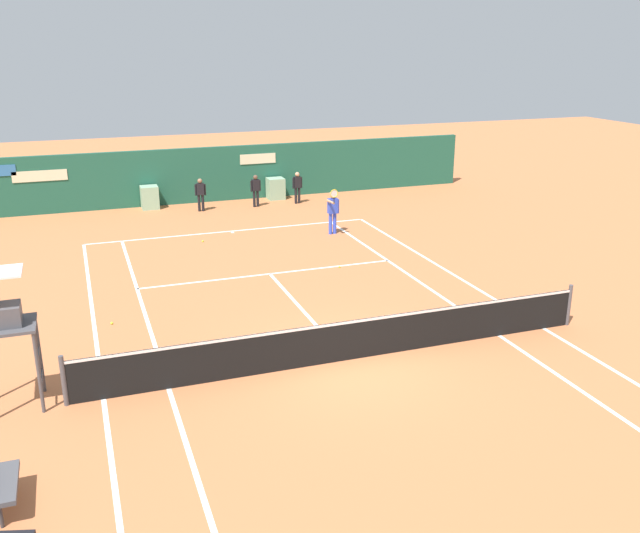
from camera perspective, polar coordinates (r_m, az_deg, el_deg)
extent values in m
plane|color=#C67042|center=(15.83, 2.27, -7.67)|extent=(80.00, 80.00, 0.00)
cube|color=white|center=(26.38, -7.28, 2.90)|extent=(10.60, 0.10, 0.01)
cube|color=white|center=(14.88, -17.35, -10.35)|extent=(0.10, 23.40, 0.01)
cube|color=white|center=(14.95, -12.32, -9.76)|extent=(0.10, 23.40, 0.01)
cube|color=white|center=(17.60, 14.49, -5.50)|extent=(0.10, 23.40, 0.01)
cube|color=white|center=(18.33, 17.88, -4.85)|extent=(0.10, 23.40, 0.01)
cube|color=white|center=(21.46, -4.13, -0.60)|extent=(8.00, 0.10, 0.01)
cube|color=white|center=(18.58, -1.43, -3.61)|extent=(0.10, 6.40, 0.01)
cube|color=white|center=(26.24, -7.21, 2.82)|extent=(0.10, 0.24, 0.01)
cylinder|color=#4C4C51|center=(14.66, -20.30, -8.80)|extent=(0.10, 0.10, 1.07)
cylinder|color=#4C4C51|center=(18.56, 19.76, -3.00)|extent=(0.10, 0.10, 1.07)
cube|color=black|center=(15.63, 2.29, -6.11)|extent=(12.00, 0.03, 0.95)
cube|color=white|center=(15.45, 2.31, -4.60)|extent=(12.00, 0.04, 0.06)
cube|color=#1E5642|center=(31.19, -9.56, 7.43)|extent=(25.00, 0.24, 2.40)
cube|color=beige|center=(30.53, -22.02, 6.91)|extent=(2.11, 0.02, 0.44)
cube|color=beige|center=(31.47, -5.12, 8.81)|extent=(1.63, 0.02, 0.44)
cube|color=#8CB793|center=(30.46, -13.81, 5.53)|extent=(0.71, 0.70, 0.97)
cube|color=#8CB793|center=(31.50, -3.67, 6.41)|extent=(0.73, 0.70, 0.95)
cylinder|color=#47474C|center=(15.25, -22.02, -6.69)|extent=(0.07, 0.07, 1.67)
cylinder|color=#47474C|center=(14.43, -22.10, -8.13)|extent=(0.07, 0.07, 1.67)
cylinder|color=#47474C|center=(14.98, -21.91, -8.54)|extent=(0.04, 0.81, 0.04)
cylinder|color=#47474C|center=(14.77, -22.14, -6.80)|extent=(0.04, 0.81, 0.04)
cube|color=#47474C|center=(14.55, -24.23, -4.47)|extent=(1.00, 1.00, 0.06)
cube|color=#4C4C51|center=(14.46, -24.34, -3.63)|extent=(0.52, 0.56, 0.40)
cube|color=white|center=(14.19, -24.79, -0.44)|extent=(0.76, 0.80, 0.04)
cylinder|color=#38383D|center=(12.69, -24.43, -15.60)|extent=(0.06, 0.06, 0.38)
cylinder|color=#38383D|center=(11.89, -24.73, -18.14)|extent=(0.06, 0.06, 0.38)
cube|color=#4C4C51|center=(12.16, -24.72, -15.93)|extent=(0.48, 1.13, 0.08)
cylinder|color=blue|center=(25.76, 1.22, 3.58)|extent=(0.13, 0.13, 0.79)
cylinder|color=blue|center=(25.69, 0.86, 3.53)|extent=(0.13, 0.13, 0.79)
cube|color=blue|center=(25.56, 1.05, 5.01)|extent=(0.37, 0.23, 0.55)
sphere|color=tan|center=(25.48, 1.05, 5.85)|extent=(0.22, 0.22, 0.22)
cylinder|color=white|center=(25.46, 1.06, 6.03)|extent=(0.21, 0.21, 0.06)
cylinder|color=blue|center=(25.67, 1.49, 4.97)|extent=(0.08, 0.08, 0.53)
cylinder|color=tan|center=(25.18, 0.88, 5.33)|extent=(0.14, 0.54, 0.08)
cylinder|color=black|center=(24.93, 1.16, 5.46)|extent=(0.03, 0.03, 0.22)
torus|color=yellow|center=(24.88, 1.16, 6.02)|extent=(0.30, 0.06, 0.30)
cylinder|color=silver|center=(24.88, 1.16, 6.02)|extent=(0.26, 0.03, 0.26)
cylinder|color=black|center=(29.61, -9.59, 5.18)|extent=(0.11, 0.11, 0.70)
cylinder|color=black|center=(29.60, -9.90, 5.15)|extent=(0.11, 0.11, 0.70)
cube|color=black|center=(29.48, -9.81, 6.29)|extent=(0.33, 0.21, 0.49)
sphere|color=#8C664C|center=(29.41, -9.84, 6.94)|extent=(0.19, 0.19, 0.19)
cylinder|color=black|center=(29.50, -9.42, 6.25)|extent=(0.07, 0.07, 0.47)
cylinder|color=black|center=(29.47, -10.18, 6.20)|extent=(0.07, 0.07, 0.47)
cylinder|color=black|center=(30.12, -5.14, 5.58)|extent=(0.11, 0.11, 0.70)
cylinder|color=black|center=(30.06, -5.42, 5.55)|extent=(0.11, 0.11, 0.70)
cube|color=black|center=(29.97, -5.31, 6.67)|extent=(0.33, 0.21, 0.49)
sphere|color=brown|center=(29.90, -5.33, 7.31)|extent=(0.19, 0.19, 0.19)
cylinder|color=black|center=(30.04, -4.96, 6.64)|extent=(0.07, 0.07, 0.47)
cylinder|color=black|center=(29.91, -5.66, 6.57)|extent=(0.07, 0.07, 0.47)
cylinder|color=black|center=(30.63, -1.73, 5.86)|extent=(0.11, 0.11, 0.70)
cylinder|color=black|center=(30.57, -2.00, 5.83)|extent=(0.11, 0.11, 0.70)
cube|color=black|center=(30.48, -1.88, 6.94)|extent=(0.33, 0.21, 0.49)
sphere|color=tan|center=(30.41, -1.88, 7.58)|extent=(0.19, 0.19, 0.19)
cylinder|color=black|center=(30.56, -1.54, 6.91)|extent=(0.07, 0.07, 0.47)
cylinder|color=black|center=(30.41, -2.21, 6.84)|extent=(0.07, 0.07, 0.47)
sphere|color=#CCE033|center=(21.96, 1.61, -0.03)|extent=(0.07, 0.07, 0.07)
sphere|color=#CCE033|center=(25.09, -9.60, 2.06)|extent=(0.07, 0.07, 0.07)
sphere|color=#CCE033|center=(18.45, -16.73, -4.48)|extent=(0.07, 0.07, 0.07)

